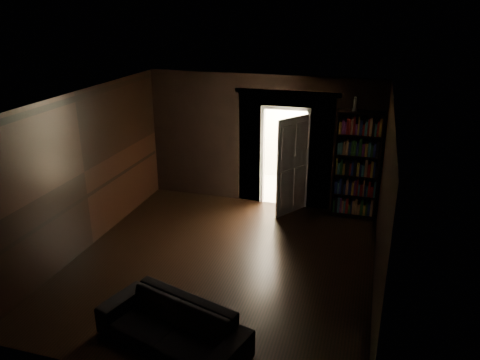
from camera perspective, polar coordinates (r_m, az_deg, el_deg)
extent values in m
plane|color=black|center=(8.10, -2.25, -10.10)|extent=(5.50, 5.50, 0.00)
cube|color=black|center=(10.37, -3.88, 5.39)|extent=(2.55, 0.10, 2.80)
cube|color=black|center=(9.78, 12.61, 3.96)|extent=(1.55, 0.10, 2.80)
cube|color=black|center=(9.68, 5.77, 10.59)|extent=(0.90, 0.10, 0.70)
cube|color=black|center=(8.57, -18.45, 0.93)|extent=(0.02, 5.50, 2.80)
cube|color=black|center=(7.13, 17.02, -2.95)|extent=(0.02, 5.50, 2.80)
cube|color=black|center=(5.23, -12.26, -11.70)|extent=(5.00, 0.02, 2.80)
cube|color=beige|center=(7.08, -2.57, 9.70)|extent=(5.00, 5.50, 0.02)
cube|color=white|center=(9.97, 5.41, 2.60)|extent=(1.04, 0.06, 2.17)
cube|color=beige|center=(11.20, 6.13, -1.34)|extent=(2.20, 1.80, 0.10)
cube|color=#EDE8CE|center=(11.59, 7.15, 5.93)|extent=(2.20, 0.10, 2.40)
cube|color=#EDE8CE|center=(11.00, 0.98, 5.28)|extent=(0.10, 1.60, 2.40)
cube|color=#EDE8CE|center=(10.66, 11.96, 4.30)|extent=(0.10, 1.60, 2.40)
cube|color=#EDE8CE|center=(10.51, 6.67, 11.37)|extent=(2.20, 1.80, 0.10)
cube|color=#CE6F7E|center=(11.31, 7.33, 10.85)|extent=(2.00, 0.04, 0.26)
imported|color=black|center=(6.27, -8.31, -16.56)|extent=(2.18, 1.41, 0.78)
cube|color=black|center=(9.66, 14.00, 1.75)|extent=(0.93, 0.41, 2.20)
cube|color=white|center=(11.17, 9.69, 3.21)|extent=(0.75, 0.69, 1.65)
cube|color=white|center=(9.60, 6.37, 1.66)|extent=(0.50, 0.74, 2.05)
cube|color=white|center=(9.37, 13.84, 9.04)|extent=(0.11, 0.11, 0.28)
cube|color=black|center=(10.89, 10.09, 7.88)|extent=(0.58, 0.24, 0.24)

